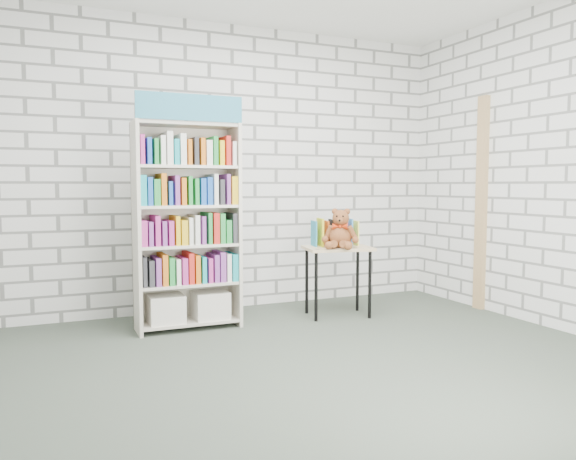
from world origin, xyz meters
name	(u,v)px	position (x,y,z in m)	size (l,w,h in m)	color
ground	(325,364)	(0.00, 0.00, 0.00)	(4.50, 4.50, 0.00)	#3C463B
room_shell	(326,102)	(0.00, 0.00, 1.78)	(4.52, 4.02, 2.81)	silver
bookshelf	(187,224)	(-0.62, 1.36, 0.90)	(0.88, 0.34, 1.97)	beige
display_table	(338,256)	(0.78, 1.24, 0.56)	(0.68, 0.53, 0.66)	#D6B080
table_books	(335,232)	(0.80, 1.34, 0.78)	(0.45, 0.26, 0.25)	teal
teddy_bear	(340,232)	(0.75, 1.15, 0.80)	(0.35, 0.34, 0.37)	maroon
door_trim	(481,204)	(2.23, 0.95, 1.05)	(0.05, 0.12, 2.10)	tan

